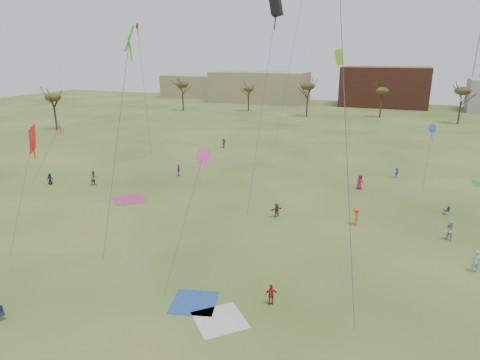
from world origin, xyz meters
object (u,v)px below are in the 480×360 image
at_px(radio_tower, 480,42).
at_px(camp_chair_right, 446,212).
at_px(camp_chair_left, 0,316).
at_px(spectator_fore_a, 271,295).

bearing_deg(radio_tower, camp_chair_right, -96.89).
relative_size(camp_chair_left, radio_tower, 0.02).
height_order(spectator_fore_a, radio_tower, radio_tower).
height_order(spectator_fore_a, camp_chair_right, spectator_fore_a).
bearing_deg(spectator_fore_a, radio_tower, -127.90).
bearing_deg(camp_chair_left, radio_tower, 8.28).
height_order(camp_chair_left, radio_tower, radio_tower).
bearing_deg(camp_chair_left, spectator_fore_a, -37.11).
height_order(camp_chair_right, radio_tower, radio_tower).
bearing_deg(camp_chair_left, camp_chair_right, -16.63).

